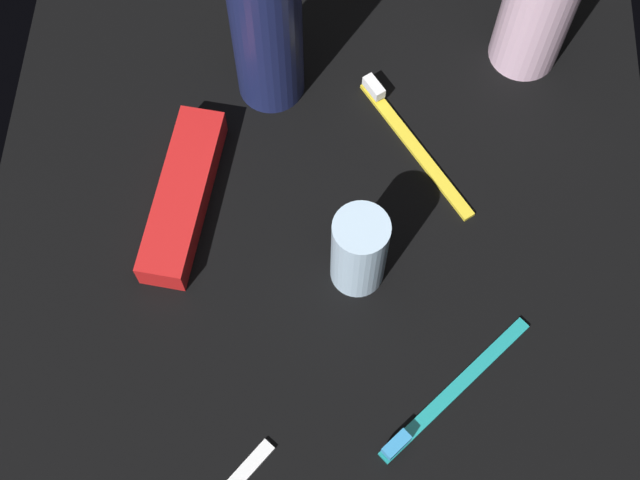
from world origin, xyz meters
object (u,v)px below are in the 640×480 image
object	(u,v)px
toothbrush_teal	(447,396)
deodorant_stick	(359,251)
lotion_bottle	(267,28)
toothpaste_box_red	(183,196)
toothbrush_yellow	(409,138)

from	to	relation	value
toothbrush_teal	deodorant_stick	bearing A→B (deg)	35.88
lotion_bottle	deodorant_stick	world-z (taller)	lotion_bottle
lotion_bottle	toothpaste_box_red	size ratio (longest dim) A/B	1.23
lotion_bottle	toothpaste_box_red	bearing A→B (deg)	151.99
toothbrush_yellow	toothpaste_box_red	xyz separation A→B (cm)	(-7.99, 21.51, 0.99)
lotion_bottle	toothbrush_teal	bearing A→B (deg)	-150.72
lotion_bottle	toothbrush_yellow	size ratio (longest dim) A/B	1.41
lotion_bottle	toothbrush_yellow	world-z (taller)	lotion_bottle
toothbrush_teal	toothpaste_box_red	size ratio (longest dim) A/B	0.78
toothbrush_yellow	toothbrush_teal	size ratio (longest dim) A/B	1.12
deodorant_stick	toothpaste_box_red	distance (cm)	18.30
deodorant_stick	toothbrush_teal	bearing A→B (deg)	-144.12
deodorant_stick	toothbrush_yellow	world-z (taller)	deodorant_stick
deodorant_stick	toothbrush_teal	xyz separation A→B (cm)	(-11.46, -8.29, -4.52)
toothbrush_yellow	lotion_bottle	bearing A→B (deg)	67.50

